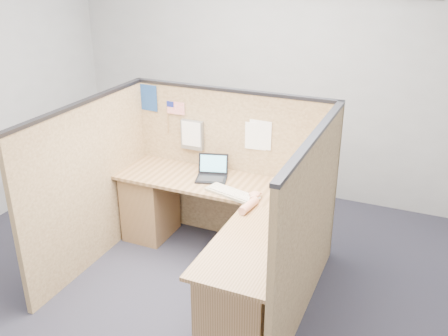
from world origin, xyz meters
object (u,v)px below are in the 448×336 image
at_px(keyboard, 232,193).
at_px(mouse, 255,197).
at_px(l_desk, 219,238).
at_px(laptop, 214,173).

height_order(keyboard, mouse, mouse).
height_order(l_desk, keyboard, keyboard).
xyz_separation_m(laptop, keyboard, (0.29, -0.27, -0.03)).
relative_size(l_desk, laptop, 5.72).
relative_size(l_desk, keyboard, 3.84).
bearing_deg(mouse, l_desk, -143.37).
distance_m(l_desk, keyboard, 0.40).
relative_size(laptop, keyboard, 0.67).
bearing_deg(laptop, mouse, -43.73).
relative_size(keyboard, mouse, 4.92).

